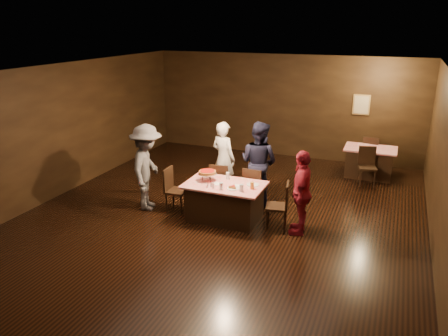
{
  "coord_description": "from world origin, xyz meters",
  "views": [
    {
      "loc": [
        3.16,
        -7.54,
        3.89
      ],
      "look_at": [
        -0.05,
        0.41,
        1.0
      ],
      "focal_mm": 35.0,
      "sensor_mm": 36.0,
      "label": 1
    }
  ],
  "objects_px": {
    "pizza_stand": "(207,172)",
    "chair_back_far": "(371,153)",
    "chair_far_right": "(255,188)",
    "diner_grey_knit": "(147,167)",
    "glass_back": "(228,176)",
    "glass_amber": "(252,186)",
    "chair_end_right": "(277,206)",
    "diner_red_shirt": "(301,192)",
    "chair_back_near": "(367,167)",
    "diner_navy_hoodie": "(259,162)",
    "back_table": "(369,162)",
    "main_table": "(225,202)",
    "chair_far_left": "(220,183)",
    "glass_front_left": "(221,186)",
    "diner_white_jacket": "(223,159)",
    "plate_empty": "(253,185)",
    "chair_end_left": "(177,190)",
    "glass_front_right": "(241,188)"
  },
  "relations": [
    {
      "from": "chair_back_near",
      "to": "chair_back_far",
      "type": "xyz_separation_m",
      "value": [
        0.0,
        1.3,
        0.0
      ]
    },
    {
      "from": "glass_front_left",
      "to": "glass_amber",
      "type": "xyz_separation_m",
      "value": [
        0.55,
        0.25,
        0.0
      ]
    },
    {
      "from": "glass_front_right",
      "to": "chair_end_right",
      "type": "bearing_deg",
      "value": 21.04
    },
    {
      "from": "diner_red_shirt",
      "to": "chair_far_right",
      "type": "bearing_deg",
      "value": -129.73
    },
    {
      "from": "chair_far_left",
      "to": "pizza_stand",
      "type": "height_order",
      "value": "pizza_stand"
    },
    {
      "from": "main_table",
      "to": "back_table",
      "type": "xyz_separation_m",
      "value": [
        2.53,
        3.86,
        0.0
      ]
    },
    {
      "from": "diner_white_jacket",
      "to": "glass_front_right",
      "type": "xyz_separation_m",
      "value": [
        0.99,
        -1.52,
        -0.03
      ]
    },
    {
      "from": "diner_white_jacket",
      "to": "plate_empty",
      "type": "distance_m",
      "value": 1.57
    },
    {
      "from": "main_table",
      "to": "chair_end_right",
      "type": "xyz_separation_m",
      "value": [
        1.1,
        -0.0,
        0.09
      ]
    },
    {
      "from": "diner_white_jacket",
      "to": "chair_back_near",
      "type": "bearing_deg",
      "value": -129.32
    },
    {
      "from": "main_table",
      "to": "diner_navy_hoodie",
      "type": "bearing_deg",
      "value": 73.0
    },
    {
      "from": "chair_back_far",
      "to": "glass_back",
      "type": "bearing_deg",
      "value": 68.99
    },
    {
      "from": "chair_end_right",
      "to": "diner_white_jacket",
      "type": "bearing_deg",
      "value": -138.39
    },
    {
      "from": "diner_navy_hoodie",
      "to": "pizza_stand",
      "type": "relative_size",
      "value": 4.87
    },
    {
      "from": "chair_end_left",
      "to": "chair_end_right",
      "type": "distance_m",
      "value": 2.2
    },
    {
      "from": "glass_front_left",
      "to": "pizza_stand",
      "type": "bearing_deg",
      "value": 142.13
    },
    {
      "from": "glass_back",
      "to": "back_table",
      "type": "bearing_deg",
      "value": 54.0
    },
    {
      "from": "back_table",
      "to": "glass_amber",
      "type": "height_order",
      "value": "glass_amber"
    },
    {
      "from": "pizza_stand",
      "to": "chair_back_far",
      "type": "bearing_deg",
      "value": 56.35
    },
    {
      "from": "plate_empty",
      "to": "glass_front_right",
      "type": "height_order",
      "value": "glass_front_right"
    },
    {
      "from": "chair_far_right",
      "to": "diner_navy_hoodie",
      "type": "xyz_separation_m",
      "value": [
        -0.05,
        0.4,
        0.45
      ]
    },
    {
      "from": "glass_back",
      "to": "glass_amber",
      "type": "bearing_deg",
      "value": -28.3
    },
    {
      "from": "main_table",
      "to": "chair_back_near",
      "type": "relative_size",
      "value": 1.68
    },
    {
      "from": "chair_far_left",
      "to": "glass_back",
      "type": "bearing_deg",
      "value": 118.66
    },
    {
      "from": "back_table",
      "to": "chair_far_left",
      "type": "xyz_separation_m",
      "value": [
        -2.93,
        -3.11,
        0.09
      ]
    },
    {
      "from": "chair_far_left",
      "to": "chair_end_left",
      "type": "bearing_deg",
      "value": 37.76
    },
    {
      "from": "chair_far_left",
      "to": "glass_front_left",
      "type": "bearing_deg",
      "value": 103.98
    },
    {
      "from": "back_table",
      "to": "chair_far_right",
      "type": "xyz_separation_m",
      "value": [
        -2.13,
        -3.11,
        0.09
      ]
    },
    {
      "from": "back_table",
      "to": "pizza_stand",
      "type": "distance_m",
      "value": 4.84
    },
    {
      "from": "chair_far_right",
      "to": "chair_end_left",
      "type": "height_order",
      "value": "same"
    },
    {
      "from": "diner_grey_knit",
      "to": "glass_amber",
      "type": "xyz_separation_m",
      "value": [
        2.34,
        0.05,
        -0.09
      ]
    },
    {
      "from": "main_table",
      "to": "glass_back",
      "type": "xyz_separation_m",
      "value": [
        -0.05,
        0.3,
        0.46
      ]
    },
    {
      "from": "chair_end_right",
      "to": "diner_grey_knit",
      "type": "bearing_deg",
      "value": -98.61
    },
    {
      "from": "main_table",
      "to": "glass_front_right",
      "type": "height_order",
      "value": "glass_front_right"
    },
    {
      "from": "back_table",
      "to": "chair_end_right",
      "type": "distance_m",
      "value": 4.12
    },
    {
      "from": "back_table",
      "to": "chair_back_near",
      "type": "relative_size",
      "value": 1.37
    },
    {
      "from": "chair_back_near",
      "to": "chair_back_far",
      "type": "relative_size",
      "value": 1.0
    },
    {
      "from": "chair_back_far",
      "to": "glass_back",
      "type": "xyz_separation_m",
      "value": [
        -2.58,
        -4.16,
        0.37
      ]
    },
    {
      "from": "chair_end_left",
      "to": "diner_red_shirt",
      "type": "xyz_separation_m",
      "value": [
        2.67,
        -0.01,
        0.35
      ]
    },
    {
      "from": "back_table",
      "to": "chair_back_far",
      "type": "xyz_separation_m",
      "value": [
        0.0,
        0.6,
        0.09
      ]
    },
    {
      "from": "chair_end_left",
      "to": "glass_front_left",
      "type": "distance_m",
      "value": 1.24
    },
    {
      "from": "diner_red_shirt",
      "to": "glass_front_right",
      "type": "height_order",
      "value": "diner_red_shirt"
    },
    {
      "from": "chair_far_right",
      "to": "diner_grey_knit",
      "type": "relative_size",
      "value": 0.51
    },
    {
      "from": "diner_navy_hoodie",
      "to": "glass_back",
      "type": "height_order",
      "value": "diner_navy_hoodie"
    },
    {
      "from": "chair_far_right",
      "to": "chair_end_right",
      "type": "relative_size",
      "value": 1.0
    },
    {
      "from": "chair_back_near",
      "to": "diner_navy_hoodie",
      "type": "relative_size",
      "value": 0.51
    },
    {
      "from": "back_table",
      "to": "glass_front_right",
      "type": "relative_size",
      "value": 9.29
    },
    {
      "from": "chair_end_right",
      "to": "diner_red_shirt",
      "type": "height_order",
      "value": "diner_red_shirt"
    },
    {
      "from": "chair_far_right",
      "to": "chair_end_left",
      "type": "bearing_deg",
      "value": 29.27
    },
    {
      "from": "pizza_stand",
      "to": "chair_end_left",
      "type": "bearing_deg",
      "value": -175.91
    }
  ]
}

